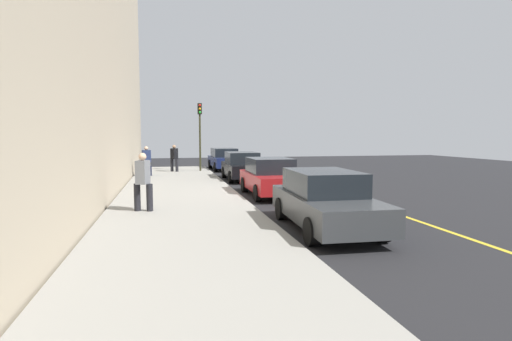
# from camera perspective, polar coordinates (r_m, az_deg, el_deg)

# --- Properties ---
(ground_plane) EXTENTS (56.00, 56.00, 0.00)m
(ground_plane) POSITION_cam_1_polar(r_m,az_deg,el_deg) (16.41, 0.78, -3.50)
(ground_plane) COLOR black
(sidewalk) EXTENTS (28.00, 4.60, 0.15)m
(sidewalk) POSITION_cam_1_polar(r_m,az_deg,el_deg) (15.97, -10.84, -3.55)
(sidewalk) COLOR gray
(sidewalk) RESTS_ON ground
(lane_stripe_centre) EXTENTS (28.00, 0.14, 0.01)m
(lane_stripe_centre) POSITION_cam_1_polar(r_m,az_deg,el_deg) (17.41, 11.10, -3.09)
(lane_stripe_centre) COLOR gold
(lane_stripe_centre) RESTS_ON ground
(parked_car_navy) EXTENTS (4.77, 1.98, 1.51)m
(parked_car_navy) POSITION_cam_1_polar(r_m,az_deg,el_deg) (28.51, -4.50, 1.65)
(parked_car_navy) COLOR black
(parked_car_navy) RESTS_ON ground
(parked_car_black) EXTENTS (4.40, 1.94, 1.51)m
(parked_car_black) POSITION_cam_1_polar(r_m,az_deg,el_deg) (21.88, -1.95, 0.63)
(parked_car_black) COLOR black
(parked_car_black) RESTS_ON ground
(parked_car_red) EXTENTS (4.11, 1.91, 1.51)m
(parked_car_red) POSITION_cam_1_polar(r_m,az_deg,el_deg) (16.16, 2.08, -0.93)
(parked_car_red) COLOR black
(parked_car_red) RESTS_ON ground
(parked_car_charcoal) EXTENTS (4.58, 2.03, 1.51)m
(parked_car_charcoal) POSITION_cam_1_polar(r_m,az_deg,el_deg) (10.56, 9.77, -4.17)
(parked_car_charcoal) COLOR black
(parked_car_charcoal) RESTS_ON ground
(pedestrian_navy_coat) EXTENTS (0.54, 0.51, 1.67)m
(pedestrian_navy_coat) POSITION_cam_1_polar(r_m,az_deg,el_deg) (23.21, -15.26, 1.41)
(pedestrian_navy_coat) COLOR black
(pedestrian_navy_coat) RESTS_ON sidewalk
(pedestrian_grey_coat) EXTENTS (0.54, 0.56, 1.76)m
(pedestrian_grey_coat) POSITION_cam_1_polar(r_m,az_deg,el_deg) (12.54, -15.72, -1.32)
(pedestrian_grey_coat) COLOR black
(pedestrian_grey_coat) RESTS_ON sidewalk
(pedestrian_black_coat) EXTENTS (0.53, 0.49, 1.67)m
(pedestrian_black_coat) POSITION_cam_1_polar(r_m,az_deg,el_deg) (25.83, -11.50, 1.84)
(pedestrian_black_coat) COLOR black
(pedestrian_black_coat) RESTS_ON sidewalk
(traffic_light_pole) EXTENTS (0.35, 0.26, 4.31)m
(traffic_light_pole) POSITION_cam_1_polar(r_m,az_deg,el_deg) (26.06, -7.96, 6.37)
(traffic_light_pole) COLOR #2D2D19
(traffic_light_pole) RESTS_ON sidewalk
(rolling_suitcase) EXTENTS (0.34, 0.22, 0.89)m
(rolling_suitcase) POSITION_cam_1_polar(r_m,az_deg,el_deg) (23.64, -14.83, -0.02)
(rolling_suitcase) COLOR #191E38
(rolling_suitcase) RESTS_ON sidewalk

